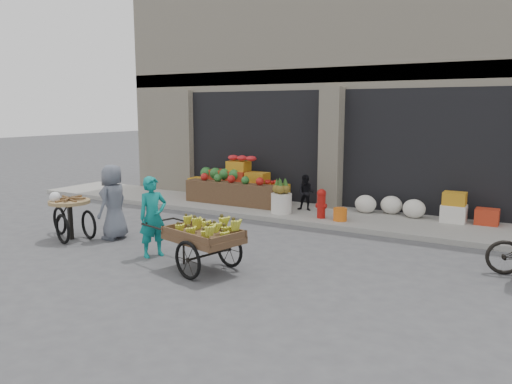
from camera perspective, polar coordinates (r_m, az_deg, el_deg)
The scene contains 13 objects.
ground at distance 9.26m, azimuth -3.21°, elevation -7.58°, with size 80.00×80.00×0.00m, color #424244.
sidewalk at distance 12.77m, azimuth 6.94°, elevation -2.60°, with size 18.00×2.20×0.12m, color gray.
building at distance 16.20m, azimuth 12.79°, elevation 11.57°, with size 14.00×6.45×7.00m.
fruit_display at distance 14.03m, azimuth -1.91°, elevation 1.10°, with size 3.10×1.12×1.24m.
pineapple_bin at distance 12.57m, azimuth 2.92°, elevation -1.28°, with size 0.52×0.52×0.50m, color silver.
fire_hydrant at distance 12.05m, azimuth 7.48°, elevation -1.18°, with size 0.22×0.22×0.71m.
orange_bucket at distance 11.87m, azimuth 9.59°, elevation -2.54°, with size 0.32×0.32×0.30m, color orange.
right_bay_goods at distance 12.52m, azimuth 19.14°, elevation -1.67°, with size 3.35×0.60×0.70m.
seated_person at distance 12.90m, azimuth 5.73°, elevation -0.08°, with size 0.45×0.35×0.93m, color black.
banana_cart at distance 8.45m, azimuth -6.22°, elevation -4.66°, with size 2.30×1.36×0.90m.
vendor_woman at distance 9.39m, azimuth -11.70°, elevation -2.79°, with size 0.55×0.36×1.50m, color #107D79.
tricycle_cart at distance 11.15m, azimuth -20.51°, elevation -2.24°, with size 1.46×1.04×0.95m.
vendor_grey at distance 10.87m, azimuth -16.01°, elevation -1.10°, with size 0.77×0.50×1.58m, color slate.
Camera 1 is at (4.88, -7.40, 2.71)m, focal length 35.00 mm.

